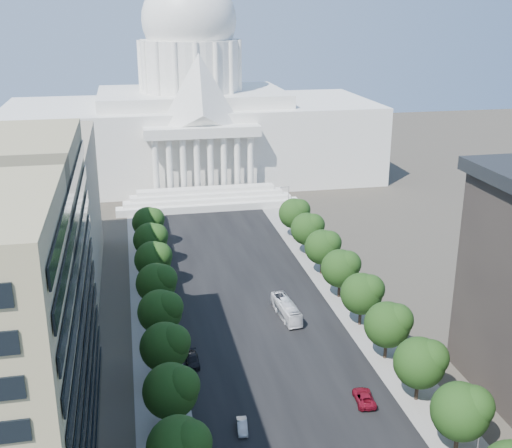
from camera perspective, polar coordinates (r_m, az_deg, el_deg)
road_asphalt at (r=131.41m, az=-0.98°, el=-6.05°), size 30.00×260.00×0.01m
sidewalk_left at (r=129.66m, az=-9.32°, el=-6.68°), size 8.00×260.00×0.02m
sidewalk_right at (r=135.81m, az=6.96°, el=-5.34°), size 8.00×260.00×0.02m
capitol at (r=216.10m, az=-5.68°, el=9.37°), size 120.00×56.00×73.00m
tree_l_c at (r=79.88m, az=-6.68°, el=-19.05°), size 7.79×7.60×9.97m
tree_l_d at (r=89.65m, az=-7.38°, el=-14.38°), size 7.79×7.60×9.97m
tree_l_e at (r=99.91m, az=-7.93°, el=-10.65°), size 7.79×7.60×9.97m
tree_l_f at (r=110.52m, az=-8.36°, el=-7.62°), size 7.79×7.60×9.97m
tree_l_g at (r=121.38m, az=-8.71°, el=-5.13°), size 7.79×7.60×9.97m
tree_l_h at (r=132.45m, az=-9.00°, el=-3.05°), size 7.79×7.60×9.97m
tree_l_i at (r=143.66m, az=-9.25°, el=-1.29°), size 7.79×7.60×9.97m
tree_l_j at (r=154.99m, az=-9.46°, el=0.21°), size 7.79×7.60×9.97m
tree_r_c at (r=89.17m, az=17.96°, el=-15.45°), size 7.79×7.60×9.97m
tree_r_d at (r=98.02m, az=14.56°, el=-11.74°), size 7.79×7.60×9.97m
tree_r_e at (r=107.48m, az=11.80°, el=-8.64°), size 7.79×7.60×9.97m
tree_r_f at (r=117.41m, az=9.54°, el=-6.03°), size 7.79×7.60×9.97m
tree_r_g at (r=127.69m, az=7.65°, el=-3.83°), size 7.79×7.60×9.97m
tree_r_h at (r=138.25m, az=6.06°, el=-1.96°), size 7.79×7.60×9.97m
tree_r_i at (r=149.03m, az=4.70°, el=-0.35°), size 7.79×7.60×9.97m
tree_r_j at (r=159.98m, az=3.52°, el=1.03°), size 7.79×7.60×9.97m
streetlight_b at (r=89.67m, az=19.08°, el=-15.86°), size 2.61×0.44×9.00m
streetlight_c at (r=108.52m, az=12.51°, el=-8.79°), size 2.61×0.44×9.00m
streetlight_d at (r=129.46m, az=8.13°, el=-3.83°), size 2.61×0.44×9.00m
streetlight_e at (r=151.65m, az=5.03°, el=-0.27°), size 2.61×0.44×9.00m
streetlight_f at (r=174.59m, az=2.74°, el=2.37°), size 2.61×0.44×9.00m
car_silver at (r=92.19m, az=-1.24°, el=-17.55°), size 1.79×4.09×1.31m
car_red at (r=98.80m, az=9.58°, el=-14.97°), size 3.24×5.95×1.58m
car_dark_b at (r=106.90m, az=-5.69°, el=-11.95°), size 2.16×5.31×1.54m
city_bus at (r=120.85m, az=2.71°, el=-7.59°), size 3.55×11.43×3.13m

